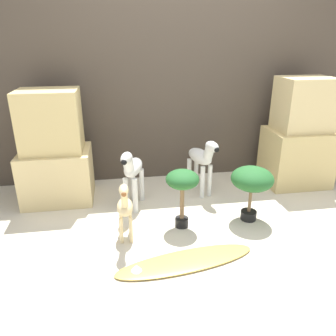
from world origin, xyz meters
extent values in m
plane|color=beige|center=(0.00, 0.00, 0.00)|extent=(14.00, 14.00, 0.00)
cube|color=#473D33|center=(0.00, 1.38, 1.10)|extent=(6.40, 0.08, 2.20)
cube|color=#DBC184|center=(-1.30, 0.92, 0.26)|extent=(0.68, 0.53, 0.52)
cube|color=#D1B775|center=(-1.30, 0.92, 0.82)|extent=(0.56, 0.44, 0.59)
cube|color=#D1B775|center=(1.30, 0.92, 0.31)|extent=(0.68, 0.53, 0.62)
cube|color=#DBC184|center=(1.30, 0.92, 0.90)|extent=(0.54, 0.43, 0.56)
cylinder|color=silver|center=(0.25, 0.74, 0.17)|extent=(0.05, 0.05, 0.35)
cylinder|color=silver|center=(0.16, 0.71, 0.17)|extent=(0.05, 0.05, 0.35)
cylinder|color=silver|center=(0.16, 0.98, 0.17)|extent=(0.05, 0.05, 0.35)
cylinder|color=silver|center=(0.07, 0.95, 0.17)|extent=(0.05, 0.05, 0.35)
ellipsoid|color=silver|center=(0.16, 0.84, 0.41)|extent=(0.27, 0.39, 0.15)
cylinder|color=silver|center=(0.21, 0.70, 0.51)|extent=(0.13, 0.16, 0.17)
ellipsoid|color=silver|center=(0.23, 0.66, 0.57)|extent=(0.15, 0.20, 0.11)
sphere|color=black|center=(0.25, 0.59, 0.56)|extent=(0.05, 0.05, 0.05)
cube|color=black|center=(0.21, 0.70, 0.52)|extent=(0.05, 0.07, 0.13)
cylinder|color=silver|center=(-0.54, 0.51, 0.17)|extent=(0.05, 0.05, 0.35)
cylinder|color=silver|center=(-0.63, 0.54, 0.17)|extent=(0.05, 0.05, 0.35)
cylinder|color=silver|center=(-0.46, 0.75, 0.17)|extent=(0.05, 0.05, 0.35)
cylinder|color=silver|center=(-0.55, 0.78, 0.17)|extent=(0.05, 0.05, 0.35)
ellipsoid|color=silver|center=(-0.54, 0.65, 0.41)|extent=(0.26, 0.39, 0.15)
cylinder|color=silver|center=(-0.59, 0.50, 0.51)|extent=(0.13, 0.16, 0.17)
ellipsoid|color=silver|center=(-0.61, 0.46, 0.57)|extent=(0.15, 0.20, 0.11)
sphere|color=black|center=(-0.63, 0.39, 0.56)|extent=(0.05, 0.05, 0.05)
cube|color=black|center=(-0.59, 0.50, 0.52)|extent=(0.05, 0.07, 0.13)
cylinder|color=beige|center=(-0.61, 0.02, 0.12)|extent=(0.03, 0.03, 0.23)
cylinder|color=beige|center=(-0.69, 0.02, 0.12)|extent=(0.03, 0.03, 0.23)
cylinder|color=beige|center=(-0.61, 0.17, 0.12)|extent=(0.03, 0.03, 0.23)
cylinder|color=beige|center=(-0.69, 0.17, 0.12)|extent=(0.03, 0.03, 0.23)
ellipsoid|color=beige|center=(-0.65, 0.09, 0.29)|extent=(0.14, 0.22, 0.13)
cylinder|color=beige|center=(-0.65, 0.00, 0.42)|extent=(0.05, 0.12, 0.22)
ellipsoid|color=beige|center=(-0.65, -0.07, 0.51)|extent=(0.08, 0.13, 0.08)
sphere|color=brown|center=(-0.65, -0.12, 0.51)|extent=(0.04, 0.04, 0.04)
cylinder|color=black|center=(-0.16, 0.19, 0.04)|extent=(0.12, 0.12, 0.08)
cylinder|color=brown|center=(-0.16, 0.19, 0.23)|extent=(0.04, 0.04, 0.30)
ellipsoid|color=#235B28|center=(-0.16, 0.19, 0.45)|extent=(0.28, 0.28, 0.16)
cylinder|color=black|center=(0.47, 0.21, 0.04)|extent=(0.14, 0.14, 0.08)
cylinder|color=brown|center=(0.47, 0.21, 0.19)|extent=(0.03, 0.03, 0.22)
ellipsoid|color=#235B28|center=(0.47, 0.21, 0.41)|extent=(0.37, 0.37, 0.21)
ellipsoid|color=gold|center=(-0.22, -0.31, 0.01)|extent=(1.11, 0.44, 0.03)
cone|color=white|center=(-0.60, -0.37, 0.05)|extent=(0.09, 0.09, 0.05)
camera|label=1|loc=(-0.67, -2.27, 1.56)|focal=35.00mm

